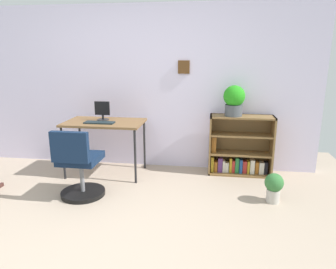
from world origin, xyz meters
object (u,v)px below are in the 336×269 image
office_chair (79,168)px  potted_plant_floor (274,186)px  desk (104,126)px  keyboard (99,123)px  monitor (102,111)px  bookshelf_low (239,149)px  potted_plant_on_shelf (234,100)px

office_chair → potted_plant_floor: size_ratio=2.46×
office_chair → potted_plant_floor: 2.24m
desk → keyboard: size_ratio=2.68×
monitor → bookshelf_low: monitor is taller
office_chair → potted_plant_floor: bearing=5.0°
monitor → bookshelf_low: bearing=6.1°
monitor → potted_plant_floor: 2.42m
desk → potted_plant_floor: (2.17, -0.59, -0.50)m
monitor → potted_plant_floor: monitor is taller
desk → potted_plant_on_shelf: size_ratio=2.59×
desk → monitor: size_ratio=4.06×
keyboard → potted_plant_floor: (2.20, -0.47, -0.57)m
bookshelf_low → potted_plant_floor: bearing=-69.6°
keyboard → potted_plant_on_shelf: bearing=11.1°
keyboard → office_chair: 0.78m
desk → monitor: bearing=120.5°
office_chair → potted_plant_on_shelf: bearing=29.5°
keyboard → monitor: bearing=96.4°
office_chair → monitor: bearing=90.0°
office_chair → bookshelf_low: 2.18m
potted_plant_on_shelf → potted_plant_floor: size_ratio=1.20×
potted_plant_on_shelf → potted_plant_floor: potted_plant_on_shelf is taller
monitor → keyboard: size_ratio=0.66×
monitor → bookshelf_low: (1.90, 0.20, -0.52)m
keyboard → potted_plant_floor: 2.32m
desk → keyboard: 0.14m
office_chair → potted_plant_on_shelf: potted_plant_on_shelf is taller
desk → office_chair: (-0.05, -0.78, -0.33)m
keyboard → desk: bearing=77.5°
bookshelf_low → potted_plant_on_shelf: bearing=-154.4°
monitor → potted_plant_on_shelf: bearing=4.8°
desk → potted_plant_floor: bearing=-15.1°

